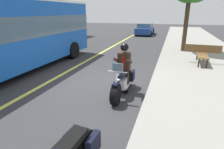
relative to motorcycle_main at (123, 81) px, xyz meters
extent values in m
plane|color=#333335|center=(-0.83, -1.17, -0.45)|extent=(80.00, 80.00, 0.00)
cube|color=gray|center=(-0.83, 3.33, -0.38)|extent=(60.00, 5.00, 0.15)
cube|color=#E5DB4C|center=(-0.83, -3.17, -0.45)|extent=(60.00, 0.16, 0.01)
cylinder|color=black|center=(0.85, 0.01, -0.12)|extent=(0.66, 0.21, 0.66)
cylinder|color=black|center=(-0.70, -0.01, -0.12)|extent=(0.66, 0.21, 0.66)
cube|color=silver|center=(0.05, 0.00, -0.03)|extent=(0.56, 0.29, 0.32)
ellipsoid|color=black|center=(0.25, 0.00, 0.33)|extent=(0.56, 0.29, 0.24)
cube|color=black|center=(-0.30, -0.01, 0.29)|extent=(0.70, 0.29, 0.12)
cube|color=black|center=(-0.66, 0.21, 0.03)|extent=(0.40, 0.13, 0.36)
cube|color=black|center=(-0.65, -0.23, 0.03)|extent=(0.40, 0.13, 0.36)
cylinder|color=silver|center=(0.83, 0.01, 0.15)|extent=(0.35, 0.05, 0.76)
cylinder|color=silver|center=(0.67, 0.01, 0.55)|extent=(0.04, 0.60, 0.04)
cube|color=black|center=(0.85, 0.01, 0.23)|extent=(0.36, 0.16, 0.06)
cylinder|color=silver|center=(-0.26, 0.15, -0.19)|extent=(0.90, 0.09, 0.08)
cube|color=slate|center=(0.65, 0.01, 0.67)|extent=(0.04, 0.32, 0.28)
cylinder|color=black|center=(-0.21, 0.11, -0.03)|extent=(0.14, 0.14, 0.84)
cube|color=black|center=(-0.15, 0.12, -0.40)|extent=(0.26, 0.11, 0.10)
cylinder|color=black|center=(-0.20, -0.13, -0.03)|extent=(0.14, 0.14, 0.84)
cube|color=black|center=(-0.14, -0.12, -0.40)|extent=(0.26, 0.11, 0.10)
cube|color=black|center=(-0.20, -0.01, 0.67)|extent=(0.33, 0.40, 0.60)
cube|color=red|center=(-0.04, 0.00, 0.63)|extent=(0.02, 0.07, 0.44)
cylinder|color=black|center=(-0.03, 0.22, 0.73)|extent=(0.55, 0.11, 0.28)
cylinder|color=black|center=(-0.02, -0.22, 0.73)|extent=(0.55, 0.11, 0.28)
sphere|color=tan|center=(-0.20, -0.01, 1.10)|extent=(0.22, 0.22, 0.22)
sphere|color=black|center=(-0.20, -0.01, 1.15)|extent=(0.28, 0.28, 0.28)
cylinder|color=black|center=(3.28, 0.12, -0.12)|extent=(0.67, 0.24, 0.66)
cube|color=black|center=(3.68, 0.10, 0.29)|extent=(0.71, 0.32, 0.12)
cube|color=black|center=(3.34, 0.34, 0.03)|extent=(0.41, 0.14, 0.36)
cube|color=black|center=(3.31, -0.10, 0.03)|extent=(0.41, 0.14, 0.36)
cube|color=blue|center=(-0.61, -5.41, 1.32)|extent=(11.00, 2.50, 2.85)
cube|color=slate|center=(-0.61, -5.41, 1.65)|extent=(11.04, 2.52, 0.90)
cube|color=slate|center=(-6.11, -5.41, 1.55)|extent=(0.06, 2.40, 1.90)
cylinder|color=black|center=(-4.21, -6.61, 0.05)|extent=(1.00, 0.30, 1.00)
cylinder|color=black|center=(-4.21, -4.21, 0.05)|extent=(1.00, 0.30, 1.00)
cube|color=navy|center=(-18.13, -1.89, 0.10)|extent=(4.60, 1.80, 0.70)
cube|color=slate|center=(-17.93, -1.89, 0.65)|extent=(2.40, 1.60, 0.60)
cylinder|color=black|center=(-19.58, -2.74, -0.13)|extent=(0.64, 0.22, 0.64)
cylinder|color=black|center=(-19.58, -1.04, -0.13)|extent=(0.64, 0.22, 0.64)
cylinder|color=black|center=(-16.68, -2.74, -0.13)|extent=(0.64, 0.22, 0.64)
cylinder|color=black|center=(-16.68, -1.04, -0.13)|extent=(0.64, 0.22, 0.64)
cube|color=brown|center=(-4.61, 3.03, 0.15)|extent=(1.82, 0.58, 0.06)
cube|color=brown|center=(-4.83, 3.04, 0.45)|extent=(0.14, 1.80, 0.40)
cube|color=black|center=(-3.85, 3.18, -0.09)|extent=(0.06, 0.06, 0.42)
cube|color=black|center=(-3.87, 2.82, -0.09)|extent=(0.06, 0.06, 0.42)
cube|color=black|center=(-5.35, 3.25, -0.09)|extent=(0.06, 0.06, 0.42)
cube|color=black|center=(-5.37, 2.89, -0.09)|extent=(0.06, 0.06, 0.42)
cylinder|color=#42301E|center=(-7.95, 2.24, 1.39)|extent=(0.28, 0.28, 3.39)
cube|color=slate|center=(-13.69, -12.14, 1.55)|extent=(1.10, 0.06, 1.60)
cube|color=slate|center=(-8.37, -12.14, 1.55)|extent=(1.10, 0.06, 1.60)
camera|label=1|loc=(5.91, 1.51, 2.28)|focal=30.28mm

